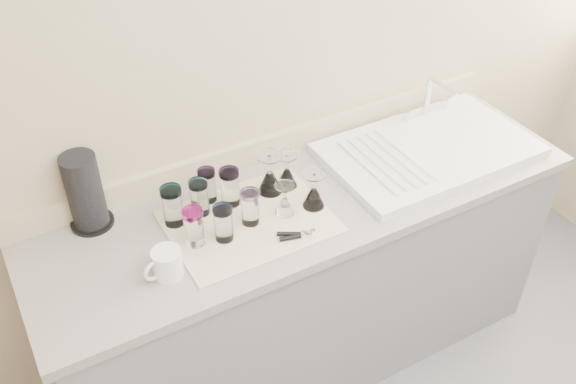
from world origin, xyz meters
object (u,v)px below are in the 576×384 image
tumbler_lavender (250,207)px  can_opener (297,235)px  goblet_back_left (270,179)px  paper_towel_roll (85,192)px  tumbler_purple (230,187)px  goblet_front_right (314,195)px  tumbler_magenta (194,227)px  tumbler_extra (207,185)px  sink_unit (429,149)px  tumbler_cyan (199,197)px  tumbler_blue (223,223)px  goblet_back_right (287,175)px  goblet_front_left (285,204)px  tumbler_teal (173,206)px  white_mug (166,264)px

tumbler_lavender → can_opener: size_ratio=1.05×
goblet_back_left → paper_towel_roll: paper_towel_roll is taller
tumbler_purple → goblet_front_right: size_ratio=1.00×
tumbler_magenta → tumbler_extra: 0.23m
sink_unit → tumbler_purple: sink_unit is taller
tumbler_cyan → tumbler_lavender: size_ratio=1.03×
tumbler_blue → tumbler_lavender: (0.11, 0.03, -0.00)m
tumbler_blue → tumbler_lavender: size_ratio=1.01×
sink_unit → tumbler_lavender: bearing=-177.7°
tumbler_lavender → goblet_back_right: size_ratio=0.94×
goblet_front_left → goblet_back_right: bearing=58.0°
tumbler_teal → paper_towel_roll: 0.29m
goblet_back_right → white_mug: bearing=-159.3°
tumbler_extra → goblet_front_left: (0.20, -0.20, -0.02)m
white_mug → sink_unit: bearing=6.1°
goblet_back_left → white_mug: 0.52m
paper_towel_roll → tumbler_teal: bearing=-30.0°
tumbler_blue → can_opener: tumbler_blue is taller
tumbler_cyan → tumbler_extra: size_ratio=1.05×
goblet_front_right → tumbler_magenta: bearing=176.3°
paper_towel_roll → tumbler_cyan: bearing=-21.7°
tumbler_teal → white_mug: 0.24m
goblet_front_left → white_mug: 0.47m
tumbler_purple → goblet_back_left: bearing=-2.9°
goblet_front_left → can_opener: bearing=-101.6°
can_opener → tumbler_blue: bearing=151.8°
sink_unit → tumbler_teal: 1.04m
goblet_back_left → sink_unit: bearing=-7.4°
tumbler_purple → goblet_back_left: goblet_back_left is taller
tumbler_purple → tumbler_extra: (-0.06, 0.06, -0.01)m
goblet_front_left → tumbler_magenta: bearing=177.8°
tumbler_cyan → tumbler_extra: bearing=44.9°
tumbler_purple → goblet_back_right: (0.22, -0.01, -0.03)m
tumbler_teal → tumbler_extra: (0.15, 0.06, -0.01)m
tumbler_purple → tumbler_extra: size_ratio=1.10×
goblet_back_right → white_mug: (-0.55, -0.21, -0.01)m
tumbler_extra → tumbler_blue: bearing=-99.7°
tumbler_teal → paper_towel_roll: (-0.25, 0.14, 0.05)m
tumbler_cyan → tumbler_magenta: 0.15m
tumbler_blue → goblet_front_left: tumbler_blue is taller
white_mug → paper_towel_roll: size_ratio=0.51×
sink_unit → goblet_back_right: sink_unit is taller
white_mug → goblet_back_right: bearing=20.7°
goblet_back_right → goblet_front_left: bearing=-122.0°
tumbler_teal → tumbler_magenta: bearing=-79.9°
goblet_back_right → can_opener: 0.29m
sink_unit → tumbler_cyan: size_ratio=6.09×
tumbler_blue → goblet_back_right: (0.32, 0.15, -0.02)m
tumbler_purple → white_mug: 0.39m
tumbler_magenta → white_mug: bearing=-146.5°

